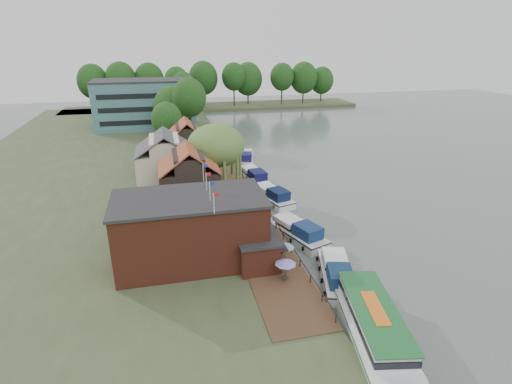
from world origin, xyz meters
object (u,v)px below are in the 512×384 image
pub (210,227)px  cruiser_0 (337,270)px  cruiser_1 (297,229)px  tour_boat (376,330)px  hotel_block (145,104)px  swan (347,324)px  cottage_c (187,143)px  willow (216,158)px  cottage_b (165,158)px  umbrella_1 (285,253)px  cruiser_2 (271,194)px  umbrella_4 (255,218)px  cruiser_3 (253,175)px  umbrella_2 (263,237)px  cottage_a (189,177)px  umbrella_3 (267,227)px  cruiser_4 (246,157)px  umbrella_0 (285,270)px

pub → cruiser_0: size_ratio=1.95×
cruiser_1 → tour_boat: bearing=-109.1°
cruiser_1 → hotel_block: bearing=86.0°
cruiser_1 → swan: bearing=-113.0°
cottage_c → willow: (3.50, -14.00, 0.96)m
cottage_b → umbrella_1: 30.28m
willow → cruiser_1: 18.46m
cruiser_2 → tour_boat: bearing=-107.1°
umbrella_4 → cruiser_1: 5.35m
cruiser_0 → cruiser_3: 31.23m
umbrella_2 → cruiser_3: size_ratio=0.22×
willow → cruiser_3: size_ratio=0.99×
cottage_a → umbrella_3: (8.10, -11.73, -2.96)m
cruiser_2 → cruiser_3: (-0.71, 9.18, 0.05)m
pub → umbrella_1: pub is taller
pub → hotel_block: hotel_block is taller
cruiser_2 → cruiser_3: bearing=77.2°
umbrella_1 → umbrella_3: size_ratio=1.00×
cruiser_0 → cruiser_3: (-1.58, 31.19, 0.04)m
cottage_a → cottage_c: size_ratio=1.01×
cruiser_1 → cruiser_4: bearing=69.3°
cruiser_2 → willow: bearing=136.3°
umbrella_0 → umbrella_1: 3.29m
cottage_c → cruiser_3: 14.07m
cruiser_4 → tour_boat: bearing=-77.0°
umbrella_0 → willow: bearing=96.5°
cruiser_3 → tour_boat: tour_boat is taller
umbrella_1 → cruiser_3: umbrella_1 is taller
umbrella_0 → umbrella_4: size_ratio=1.00×
hotel_block → cruiser_2: hotel_block is taller
hotel_block → cruiser_3: bearing=-68.0°
cottage_b → umbrella_0: bearing=-71.4°
hotel_block → cottage_c: 37.90m
umbrella_1 → umbrella_4: size_ratio=1.00×
cruiser_2 → umbrella_3: bearing=-124.5°
willow → umbrella_2: size_ratio=4.39×
cottage_c → umbrella_4: bearing=-77.3°
swan → cruiser_1: bearing=86.7°
hotel_block → cottage_c: size_ratio=2.99×
cottage_c → willow: willow is taller
umbrella_0 → cruiser_2: bearing=78.2°
cruiser_3 → hotel_block: bearing=103.6°
willow → cruiser_1: bearing=-65.1°
willow → cruiser_3: 10.05m
pub → umbrella_4: 9.12m
umbrella_0 → umbrella_1: bearing=74.2°
tour_boat → cottage_c: bearing=113.7°
cottage_a → cottage_b: 10.44m
umbrella_4 → cruiser_1: bearing=-26.0°
pub → cruiser_2: pub is taller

